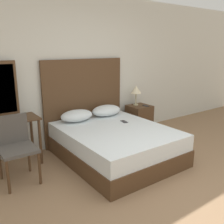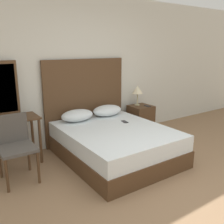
{
  "view_description": "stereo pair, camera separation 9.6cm",
  "coord_description": "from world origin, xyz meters",
  "views": [
    {
      "loc": [
        -2.18,
        -1.61,
        1.77
      ],
      "look_at": [
        0.08,
        1.54,
        0.76
      ],
      "focal_mm": 40.0,
      "sensor_mm": 36.0,
      "label": 1
    },
    {
      "loc": [
        -2.1,
        -1.66,
        1.77
      ],
      "look_at": [
        0.08,
        1.54,
        0.76
      ],
      "focal_mm": 40.0,
      "sensor_mm": 36.0,
      "label": 2
    }
  ],
  "objects": [
    {
      "name": "vanity_desk",
      "position": [
        -1.38,
        2.15,
        0.6
      ],
      "size": [
        0.87,
        0.48,
        0.74
      ],
      "color": "#4C331E",
      "rests_on": "ground_plane"
    },
    {
      "name": "pillow_right",
      "position": [
        0.39,
        2.16,
        0.61
      ],
      "size": [
        0.58,
        0.37,
        0.2
      ],
      "color": "silver",
      "rests_on": "bed"
    },
    {
      "name": "chair",
      "position": [
        -1.41,
        1.68,
        0.52
      ],
      "size": [
        0.46,
        0.5,
        0.89
      ],
      "color": "#4C4742",
      "rests_on": "ground_plane"
    },
    {
      "name": "headboard",
      "position": [
        0.08,
        2.42,
        0.78
      ],
      "size": [
        1.63,
        0.05,
        1.56
      ],
      "color": "#4C331E",
      "rests_on": "ground_plane"
    },
    {
      "name": "ground_plane",
      "position": [
        0.0,
        0.0,
        0.0
      ],
      "size": [
        16.0,
        16.0,
        0.0
      ],
      "primitive_type": "plane",
      "color": "#8C6B4C"
    },
    {
      "name": "bed",
      "position": [
        0.08,
        1.44,
        0.25
      ],
      "size": [
        1.55,
        1.9,
        0.51
      ],
      "color": "#4C331E",
      "rests_on": "ground_plane"
    },
    {
      "name": "nightstand",
      "position": [
        1.22,
        2.15,
        0.3
      ],
      "size": [
        0.44,
        0.43,
        0.59
      ],
      "color": "#4C331E",
      "rests_on": "ground_plane"
    },
    {
      "name": "phone_on_bed",
      "position": [
        0.41,
        1.63,
        0.52
      ],
      "size": [
        0.09,
        0.16,
        0.01
      ],
      "color": "#232328",
      "rests_on": "bed"
    },
    {
      "name": "phone_on_nightstand",
      "position": [
        1.31,
        2.05,
        0.6
      ],
      "size": [
        0.08,
        0.16,
        0.01
      ],
      "color": "black",
      "rests_on": "nightstand"
    },
    {
      "name": "vanity_mirror",
      "position": [
        -1.38,
        2.36,
        1.16
      ],
      "size": [
        0.48,
        0.03,
        0.84
      ],
      "color": "#4C331E",
      "rests_on": "vanity_desk"
    },
    {
      "name": "pillow_left",
      "position": [
        -0.24,
        2.16,
        0.61
      ],
      "size": [
        0.58,
        0.37,
        0.2
      ],
      "color": "silver",
      "rests_on": "bed"
    },
    {
      "name": "wall_back",
      "position": [
        0.0,
        2.49,
        1.35
      ],
      "size": [
        10.0,
        0.06,
        2.7
      ],
      "color": "silver",
      "rests_on": "ground_plane"
    },
    {
      "name": "table_lamp",
      "position": [
        1.2,
        2.24,
        0.91
      ],
      "size": [
        0.21,
        0.21,
        0.41
      ],
      "color": "tan",
      "rests_on": "nightstand"
    }
  ]
}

